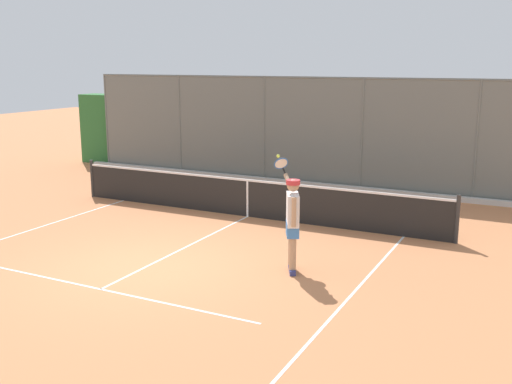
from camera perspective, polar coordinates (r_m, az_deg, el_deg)
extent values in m
plane|color=#C67A4C|center=(11.61, -10.51, -7.08)|extent=(60.00, 60.00, 0.00)
cube|color=white|center=(10.70, -14.65, -9.00)|extent=(6.14, 0.05, 0.01)
cube|color=white|center=(9.21, 6.83, -12.27)|extent=(0.05, 9.98, 0.01)
cube|color=white|center=(12.75, -6.51, -5.15)|extent=(0.05, 5.49, 0.01)
cylinder|color=slate|center=(17.40, 20.38, 4.57)|extent=(0.07, 0.07, 3.38)
cylinder|color=slate|center=(18.04, 10.12, 5.41)|extent=(0.07, 0.07, 3.38)
cylinder|color=slate|center=(19.20, 0.80, 6.01)|extent=(0.07, 0.07, 3.38)
cylinder|color=slate|center=(20.81, -7.29, 6.41)|extent=(0.07, 0.07, 3.38)
cylinder|color=slate|center=(22.76, -14.11, 6.65)|extent=(0.07, 0.07, 3.38)
cylinder|color=slate|center=(18.44, 5.42, 10.84)|extent=(16.16, 0.05, 0.05)
cube|color=slate|center=(18.56, 5.31, 5.74)|extent=(16.16, 0.02, 3.38)
cube|color=#2D6B33|center=(19.21, 6.00, 4.78)|extent=(19.16, 0.90, 2.60)
cube|color=silver|center=(18.65, 5.01, 0.75)|extent=(17.16, 0.18, 0.15)
cylinder|color=#2D2D2D|center=(13.41, 18.72, -2.49)|extent=(0.09, 0.09, 1.07)
cylinder|color=#2D2D2D|center=(17.75, -15.42, 1.26)|extent=(0.09, 0.09, 1.07)
cube|color=black|center=(14.92, -0.80, -0.67)|extent=(10.01, 0.02, 0.91)
cube|color=white|center=(14.82, -0.81, 1.14)|extent=(10.01, 0.04, 0.05)
cube|color=white|center=(14.92, -0.80, -0.67)|extent=(0.05, 0.04, 0.91)
cube|color=navy|center=(11.08, 3.51, -7.61)|extent=(0.22, 0.28, 0.09)
cylinder|color=tan|center=(10.93, 3.54, -5.39)|extent=(0.13, 0.13, 0.81)
cube|color=navy|center=(11.34, 3.41, -7.14)|extent=(0.22, 0.28, 0.09)
cylinder|color=tan|center=(11.19, 3.44, -4.96)|extent=(0.13, 0.13, 0.81)
cube|color=#3D7AC6|center=(10.97, 3.51, -3.56)|extent=(0.39, 0.48, 0.26)
cube|color=white|center=(10.87, 3.54, -1.67)|extent=(0.41, 0.54, 0.59)
cylinder|color=tan|center=(10.57, 3.65, -1.95)|extent=(0.08, 0.08, 0.54)
cylinder|color=tan|center=(11.23, 3.15, 0.93)|extent=(0.33, 0.34, 0.30)
sphere|color=tan|center=(10.77, 3.57, 0.63)|extent=(0.22, 0.22, 0.22)
cylinder|color=red|center=(10.76, 3.57, 0.95)|extent=(0.35, 0.35, 0.08)
cube|color=red|center=(10.89, 3.53, 0.90)|extent=(0.26, 0.27, 0.02)
cylinder|color=black|center=(11.43, 2.73, 1.98)|extent=(0.14, 0.14, 0.13)
torus|color=#28569E|center=(11.58, 2.42, 2.74)|extent=(0.34, 0.34, 0.26)
cylinder|color=silver|center=(11.58, 2.42, 2.74)|extent=(0.28, 0.27, 0.21)
sphere|color=#D6E042|center=(11.73, 2.13, 3.46)|extent=(0.07, 0.07, 0.07)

